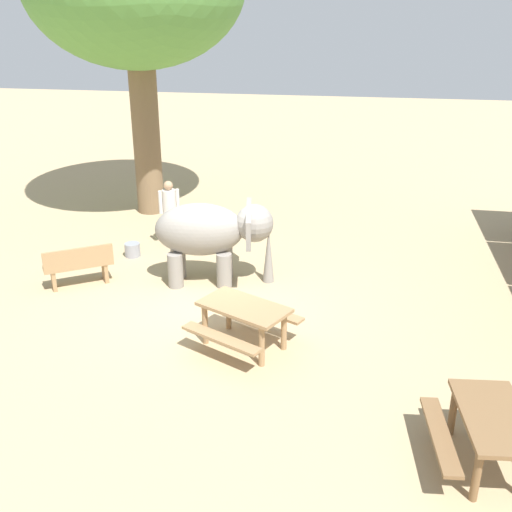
{
  "coord_description": "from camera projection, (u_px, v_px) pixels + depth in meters",
  "views": [
    {
      "loc": [
        10.57,
        2.73,
        5.39
      ],
      "look_at": [
        -0.31,
        0.76,
        0.8
      ],
      "focal_mm": 42.12,
      "sensor_mm": 36.0,
      "label": 1
    }
  ],
  "objects": [
    {
      "name": "wooden_bench",
      "position": [
        79.0,
        265.0,
        12.38
      ],
      "size": [
        1.11,
        1.38,
        0.88
      ],
      "rotation": [
        0.0,
        0.0,
        2.16
      ],
      "color": "#9E7A51",
      "rests_on": "ground_plane"
    },
    {
      "name": "person_handler",
      "position": [
        170.0,
        208.0,
        14.34
      ],
      "size": [
        0.32,
        0.44,
        1.62
      ],
      "rotation": [
        0.0,
        0.0,
        0.59
      ],
      "color": "#3F3833",
      "rests_on": "ground_plane"
    },
    {
      "name": "ground_plane",
      "position": [
        216.0,
        296.0,
        12.12
      ],
      "size": [
        60.0,
        60.0,
        0.0
      ],
      "primitive_type": "plane",
      "color": "tan"
    },
    {
      "name": "picnic_table_near",
      "position": [
        244.0,
        316.0,
        10.1
      ],
      "size": [
        1.99,
        2.0,
        0.78
      ],
      "rotation": [
        0.0,
        0.0,
        1.11
      ],
      "color": "#9E7A51",
      "rests_on": "ground_plane"
    },
    {
      "name": "picnic_table_far",
      "position": [
        493.0,
        428.0,
        7.41
      ],
      "size": [
        1.65,
        1.63,
        0.78
      ],
      "rotation": [
        0.0,
        0.0,
        0.11
      ],
      "color": "brown",
      "rests_on": "ground_plane"
    },
    {
      "name": "elephant",
      "position": [
        212.0,
        233.0,
        12.34
      ],
      "size": [
        1.66,
        2.51,
        1.72
      ],
      "rotation": [
        0.0,
        0.0,
        1.75
      ],
      "color": "gray",
      "rests_on": "ground_plane"
    },
    {
      "name": "feed_bucket",
      "position": [
        132.0,
        250.0,
        13.99
      ],
      "size": [
        0.36,
        0.36,
        0.32
      ],
      "primitive_type": "cylinder",
      "color": "gray",
      "rests_on": "ground_plane"
    }
  ]
}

